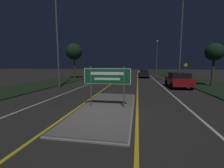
# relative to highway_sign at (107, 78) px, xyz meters

# --- Properties ---
(ground_plane) EXTENTS (160.00, 160.00, 0.00)m
(ground_plane) POSITION_rel_highway_sign_xyz_m (0.00, -0.86, -1.61)
(ground_plane) COLOR #282623
(median_island) EXTENTS (2.75, 7.22, 0.10)m
(median_island) POSITION_rel_highway_sign_xyz_m (0.00, 0.00, -1.57)
(median_island) COLOR #999993
(median_island) RESTS_ON ground_plane
(verge_left) EXTENTS (5.00, 100.00, 0.08)m
(verge_left) POSITION_rel_highway_sign_xyz_m (-9.50, 19.14, -1.57)
(verge_left) COLOR black
(verge_left) RESTS_ON ground_plane
(verge_right) EXTENTS (5.00, 100.00, 0.08)m
(verge_right) POSITION_rel_highway_sign_xyz_m (9.50, 19.14, -1.57)
(verge_right) COLOR black
(verge_right) RESTS_ON ground_plane
(centre_line_yellow_left) EXTENTS (0.12, 70.00, 0.01)m
(centre_line_yellow_left) POSITION_rel_highway_sign_xyz_m (-1.57, 24.14, -1.60)
(centre_line_yellow_left) COLOR gold
(centre_line_yellow_left) RESTS_ON ground_plane
(centre_line_yellow_right) EXTENTS (0.12, 70.00, 0.01)m
(centre_line_yellow_right) POSITION_rel_highway_sign_xyz_m (1.57, 24.14, -1.60)
(centre_line_yellow_right) COLOR gold
(centre_line_yellow_right) RESTS_ON ground_plane
(lane_line_white_left) EXTENTS (0.12, 70.00, 0.01)m
(lane_line_white_left) POSITION_rel_highway_sign_xyz_m (-4.20, 24.14, -1.60)
(lane_line_white_left) COLOR silver
(lane_line_white_left) RESTS_ON ground_plane
(lane_line_white_right) EXTENTS (0.12, 70.00, 0.01)m
(lane_line_white_right) POSITION_rel_highway_sign_xyz_m (4.20, 24.14, -1.60)
(lane_line_white_right) COLOR silver
(lane_line_white_right) RESTS_ON ground_plane
(edge_line_white_left) EXTENTS (0.10, 70.00, 0.01)m
(edge_line_white_left) POSITION_rel_highway_sign_xyz_m (-7.20, 24.14, -1.60)
(edge_line_white_left) COLOR silver
(edge_line_white_left) RESTS_ON ground_plane
(edge_line_white_right) EXTENTS (0.10, 70.00, 0.01)m
(edge_line_white_right) POSITION_rel_highway_sign_xyz_m (7.20, 24.14, -1.60)
(edge_line_white_right) COLOR silver
(edge_line_white_right) RESTS_ON ground_plane
(highway_sign) EXTENTS (2.44, 0.07, 2.10)m
(highway_sign) POSITION_rel_highway_sign_xyz_m (0.00, 0.00, 0.00)
(highway_sign) COLOR #56565B
(highway_sign) RESTS_ON median_island
(streetlight_left_near) EXTENTS (0.46, 0.46, 10.91)m
(streetlight_left_near) POSITION_rel_highway_sign_xyz_m (-6.38, 6.59, 4.84)
(streetlight_left_near) COLOR #56565B
(streetlight_left_near) RESTS_ON ground_plane
(streetlight_right_near) EXTENTS (0.50, 0.50, 10.39)m
(streetlight_right_near) POSITION_rel_highway_sign_xyz_m (6.64, 12.28, 4.81)
(streetlight_right_near) COLOR #56565B
(streetlight_right_near) RESTS_ON ground_plane
(streetlight_right_far) EXTENTS (0.46, 0.46, 8.98)m
(streetlight_right_far) POSITION_rel_highway_sign_xyz_m (6.63, 35.59, 3.86)
(streetlight_right_far) COLOR #56565B
(streetlight_right_far) RESTS_ON ground_plane
(car_receding_0) EXTENTS (2.02, 4.24, 1.52)m
(car_receding_0) POSITION_rel_highway_sign_xyz_m (5.64, 8.50, -0.82)
(car_receding_0) COLOR maroon
(car_receding_0) RESTS_ON ground_plane
(car_receding_1) EXTENTS (1.85, 4.73, 1.44)m
(car_receding_1) POSITION_rel_highway_sign_xyz_m (2.67, 20.61, -0.86)
(car_receding_1) COLOR black
(car_receding_1) RESTS_ON ground_plane
(car_receding_2) EXTENTS (1.86, 4.37, 1.42)m
(car_receding_2) POSITION_rel_highway_sign_xyz_m (2.60, 32.24, -0.86)
(car_receding_2) COLOR #B7B7BC
(car_receding_2) RESTS_ON ground_plane
(car_approaching_0) EXTENTS (1.86, 4.53, 1.37)m
(car_approaching_0) POSITION_rel_highway_sign_xyz_m (-2.41, 12.02, -0.88)
(car_approaching_0) COLOR #B7B7BC
(car_approaching_0) RESTS_ON ground_plane
(warning_sign) EXTENTS (0.60, 0.06, 2.52)m
(warning_sign) POSITION_rel_highway_sign_xyz_m (8.58, 16.37, -0.02)
(warning_sign) COLOR #56565B
(warning_sign) RESTS_ON verge_right
(roadside_palm_left) EXTENTS (2.67, 2.67, 5.75)m
(roadside_palm_left) POSITION_rel_highway_sign_xyz_m (-8.94, 16.30, 2.85)
(roadside_palm_left) COLOR #4C3823
(roadside_palm_left) RESTS_ON verge_left
(roadside_palm_right) EXTENTS (1.81, 1.81, 4.45)m
(roadside_palm_right) POSITION_rel_highway_sign_xyz_m (9.33, 9.79, 1.96)
(roadside_palm_right) COLOR #4C3823
(roadside_palm_right) RESTS_ON verge_right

